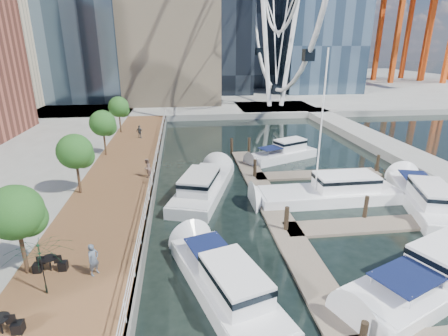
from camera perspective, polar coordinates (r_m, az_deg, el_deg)
name	(u,v)px	position (r m, az deg, el deg)	size (l,w,h in m)	color
ground	(272,328)	(16.84, 7.79, -24.42)	(520.00, 520.00, 0.00)	black
boardwalk	(116,192)	(29.42, -17.22, -3.78)	(6.00, 60.00, 1.00)	brown
seawall	(154,190)	(29.01, -11.38, -3.59)	(0.25, 60.00, 1.00)	#595954
land_far	(191,83)	(114.29, -5.39, 13.64)	(200.00, 114.00, 1.00)	gray
breakwater	(412,160)	(41.01, 28.36, 1.22)	(4.00, 60.00, 1.00)	gray
pier	(275,109)	(66.99, 8.35, 9.56)	(14.00, 12.00, 1.00)	gray
railing	(152,179)	(28.65, -11.72, -1.71)	(0.10, 60.00, 1.05)	white
floating_docks	(345,208)	(26.94, 19.10, -6.19)	(16.00, 34.00, 2.60)	#6D6051
port_cranes	(413,17)	(129.11, 28.47, 20.88)	(40.00, 52.00, 38.00)	#D84C14
street_trees	(75,151)	(27.85, -23.18, 2.49)	(2.60, 42.60, 4.60)	#3F2B1C
yacht_foreground	(431,287)	(21.54, 30.73, -16.35)	(3.12, 11.63, 2.15)	white
pedestrian_near	(93,260)	(18.57, -20.55, -13.83)	(0.60, 0.40, 1.65)	#505C6B
pedestrian_mid	(147,168)	(30.32, -12.47, 0.00)	(0.79, 0.61, 1.62)	#8A6A5F
pedestrian_far	(140,132)	(43.74, -13.60, 5.78)	(0.92, 0.38, 1.56)	#333940
moored_yachts	(318,207)	(27.67, 15.16, -6.21)	(22.96, 34.36, 11.50)	white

